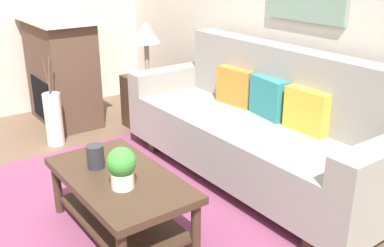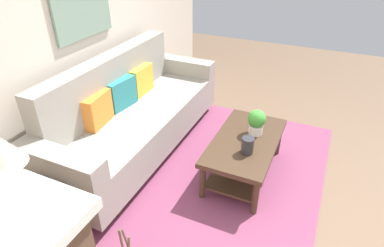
{
  "view_description": "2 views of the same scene",
  "coord_description": "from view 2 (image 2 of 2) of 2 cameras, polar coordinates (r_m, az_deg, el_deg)",
  "views": [
    {
      "loc": [
        2.47,
        -0.77,
        1.77
      ],
      "look_at": [
        0.1,
        0.96,
        0.65
      ],
      "focal_mm": 41.92,
      "sensor_mm": 36.0,
      "label": 1
    },
    {
      "loc": [
        -2.47,
        -0.24,
        2.21
      ],
      "look_at": [
        0.04,
        0.91,
        0.53
      ],
      "focal_mm": 30.14,
      "sensor_mm": 36.0,
      "label": 2
    }
  ],
  "objects": [
    {
      "name": "ground_plane",
      "position": [
        3.33,
        14.34,
        -11.53
      ],
      "size": [
        9.44,
        9.44,
        0.0
      ],
      "primitive_type": "plane",
      "color": "brown"
    },
    {
      "name": "wall_back",
      "position": [
        3.55,
        -19.86,
        15.58
      ],
      "size": [
        5.44,
        0.1,
        2.7
      ],
      "primitive_type": "cube",
      "color": "beige",
      "rests_on": "ground_plane"
    },
    {
      "name": "area_rug",
      "position": [
        3.4,
        6.04,
        -9.35
      ],
      "size": [
        2.8,
        1.86,
        0.01
      ],
      "primitive_type": "cube",
      "color": "#843D5B",
      "rests_on": "ground_plane"
    },
    {
      "name": "couch",
      "position": [
        3.62,
        -10.34,
        1.34
      ],
      "size": [
        2.48,
        0.84,
        1.08
      ],
      "color": "gray",
      "rests_on": "ground_plane"
    },
    {
      "name": "throw_pillow_orange",
      "position": [
        3.3,
        -16.31,
        2.36
      ],
      "size": [
        0.37,
        0.16,
        0.32
      ],
      "primitive_type": "cube",
      "rotation": [
        0.0,
        0.0,
        0.12
      ],
      "color": "orange",
      "rests_on": "couch"
    },
    {
      "name": "throw_pillow_teal",
      "position": [
        3.57,
        -12.38,
        5.2
      ],
      "size": [
        0.37,
        0.17,
        0.32
      ],
      "primitive_type": "cube",
      "rotation": [
        0.0,
        0.0,
        -0.13
      ],
      "color": "teal",
      "rests_on": "couch"
    },
    {
      "name": "throw_pillow_mustard",
      "position": [
        3.86,
        -9.0,
        7.61
      ],
      "size": [
        0.36,
        0.12,
        0.32
      ],
      "primitive_type": "cube",
      "rotation": [
        0.0,
        0.0,
        0.01
      ],
      "color": "gold",
      "rests_on": "couch"
    },
    {
      "name": "coffee_table",
      "position": [
        3.27,
        9.32,
        -4.52
      ],
      "size": [
        1.1,
        0.6,
        0.43
      ],
      "color": "#422D1E",
      "rests_on": "ground_plane"
    },
    {
      "name": "tabletop_vase",
      "position": [
        2.99,
        9.81,
        -3.84
      ],
      "size": [
        0.12,
        0.12,
        0.16
      ],
      "primitive_type": "cylinder",
      "color": "#2D2D33",
      "rests_on": "coffee_table"
    },
    {
      "name": "potted_plant_tabletop",
      "position": [
        3.25,
        11.35,
        0.38
      ],
      "size": [
        0.18,
        0.18,
        0.26
      ],
      "color": "white",
      "rests_on": "coffee_table"
    },
    {
      "name": "side_table",
      "position": [
        2.81,
        -26.57,
        -16.45
      ],
      "size": [
        0.44,
        0.44,
        0.56
      ],
      "primitive_type": "cube",
      "color": "#422D1E",
      "rests_on": "ground_plane"
    },
    {
      "name": "table_lamp",
      "position": [
        2.37,
        -30.6,
        -4.49
      ],
      "size": [
        0.28,
        0.28,
        0.57
      ],
      "color": "gray",
      "rests_on": "side_table"
    },
    {
      "name": "framed_painting",
      "position": [
        3.5,
        -19.0,
        19.68
      ],
      "size": [
        0.78,
        0.03,
        0.68
      ],
      "primitive_type": "cube",
      "color": "gray"
    }
  ]
}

